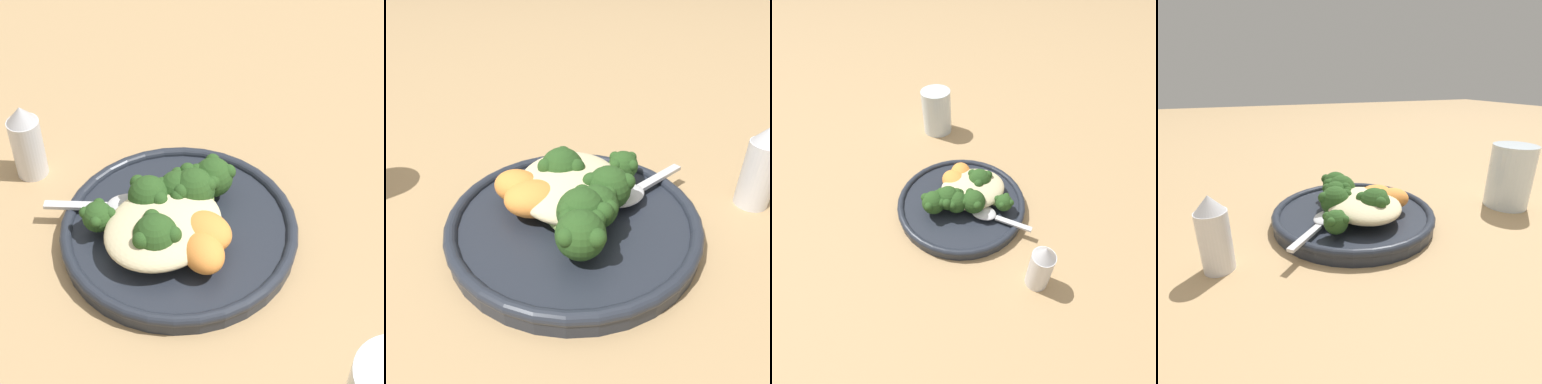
% 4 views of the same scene
% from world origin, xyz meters
% --- Properties ---
extents(ground_plane, '(4.00, 4.00, 0.00)m').
position_xyz_m(ground_plane, '(0.00, 0.00, 0.00)').
color(ground_plane, tan).
extents(plate, '(0.23, 0.23, 0.02)m').
position_xyz_m(plate, '(0.00, -0.01, 0.01)').
color(plate, '#232833').
rests_on(plate, ground_plane).
extents(quinoa_mound, '(0.12, 0.10, 0.03)m').
position_xyz_m(quinoa_mound, '(-0.02, -0.01, 0.04)').
color(quinoa_mound, beige).
rests_on(quinoa_mound, plate).
extents(broccoli_stalk_0, '(0.09, 0.07, 0.04)m').
position_xyz_m(broccoli_stalk_0, '(0.05, -0.00, 0.04)').
color(broccoli_stalk_0, '#8EB25B').
rests_on(broccoli_stalk_0, plate).
extents(broccoli_stalk_1, '(0.06, 0.08, 0.04)m').
position_xyz_m(broccoli_stalk_1, '(0.02, -0.00, 0.04)').
color(broccoli_stalk_1, '#8EB25B').
rests_on(broccoli_stalk_1, plate).
extents(broccoli_stalk_2, '(0.05, 0.08, 0.04)m').
position_xyz_m(broccoli_stalk_2, '(0.01, 0.00, 0.04)').
color(broccoli_stalk_2, '#8EB25B').
rests_on(broccoli_stalk_2, plate).
extents(broccoli_stalk_3, '(0.05, 0.10, 0.04)m').
position_xyz_m(broccoli_stalk_3, '(-0.01, 0.02, 0.04)').
color(broccoli_stalk_3, '#8EB25B').
rests_on(broccoli_stalk_3, plate).
extents(broccoli_stalk_4, '(0.09, 0.10, 0.03)m').
position_xyz_m(broccoli_stalk_4, '(-0.04, 0.02, 0.03)').
color(broccoli_stalk_4, '#8EB25B').
rests_on(broccoli_stalk_4, plate).
extents(broccoli_stalk_5, '(0.09, 0.05, 0.04)m').
position_xyz_m(broccoli_stalk_5, '(-0.03, -0.02, 0.04)').
color(broccoli_stalk_5, '#8EB25B').
rests_on(broccoli_stalk_5, plate).
extents(sweet_potato_chunk_0, '(0.05, 0.06, 0.03)m').
position_xyz_m(sweet_potato_chunk_0, '(-0.00, -0.04, 0.04)').
color(sweet_potato_chunk_0, orange).
rests_on(sweet_potato_chunk_0, plate).
extents(sweet_potato_chunk_1, '(0.05, 0.06, 0.03)m').
position_xyz_m(sweet_potato_chunk_1, '(-0.02, -0.06, 0.04)').
color(sweet_potato_chunk_1, orange).
rests_on(sweet_potato_chunk_1, plate).
extents(spoon, '(0.09, 0.09, 0.01)m').
position_xyz_m(spoon, '(-0.03, 0.04, 0.03)').
color(spoon, silver).
rests_on(spoon, plate).
extents(salt_shaker, '(0.03, 0.03, 0.09)m').
position_xyz_m(salt_shaker, '(-0.05, 0.17, 0.04)').
color(salt_shaker, silver).
rests_on(salt_shaker, ground_plane).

